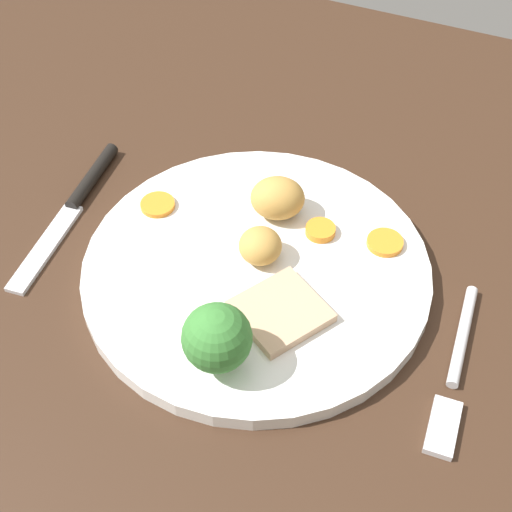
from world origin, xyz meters
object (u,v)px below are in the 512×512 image
(carrot_coin_front, at_px, (385,242))
(carrot_coin_back, at_px, (320,230))
(carrot_coin_side, at_px, (156,207))
(broccoli_floret, at_px, (217,338))
(dinner_plate, at_px, (256,270))
(fork, at_px, (455,371))
(knife, at_px, (76,201))
(meat_slice_main, at_px, (281,311))
(roast_potato_right, at_px, (278,198))
(roast_potato_left, at_px, (260,246))

(carrot_coin_front, xyz_separation_m, carrot_coin_back, (0.05, 0.01, 0.00))
(carrot_coin_side, distance_m, broccoli_floret, 0.17)
(dinner_plate, relative_size, fork, 1.86)
(dinner_plate, height_order, knife, dinner_plate)
(meat_slice_main, height_order, roast_potato_right, roast_potato_right)
(meat_slice_main, distance_m, roast_potato_right, 0.11)
(meat_slice_main, bearing_deg, knife, -13.28)
(carrot_coin_front, relative_size, fork, 0.20)
(dinner_plate, xyz_separation_m, carrot_coin_side, (0.11, -0.02, 0.01))
(carrot_coin_side, relative_size, broccoli_floret, 0.53)
(roast_potato_left, xyz_separation_m, roast_potato_right, (0.01, -0.05, 0.00))
(broccoli_floret, xyz_separation_m, fork, (-0.16, -0.07, -0.04))
(carrot_coin_front, relative_size, carrot_coin_back, 1.19)
(meat_slice_main, bearing_deg, carrot_coin_back, -88.89)
(carrot_coin_side, bearing_deg, roast_potato_right, -159.27)
(carrot_coin_back, xyz_separation_m, knife, (0.22, 0.04, -0.01))
(roast_potato_left, bearing_deg, broccoli_floret, 96.97)
(dinner_plate, bearing_deg, knife, -3.87)
(dinner_plate, bearing_deg, broccoli_floret, 97.61)
(roast_potato_right, bearing_deg, knife, 15.59)
(carrot_coin_back, relative_size, carrot_coin_side, 0.84)
(broccoli_floret, distance_m, fork, 0.18)
(carrot_coin_side, height_order, knife, carrot_coin_side)
(carrot_coin_back, xyz_separation_m, carrot_coin_side, (0.14, 0.03, -0.00))
(roast_potato_right, xyz_separation_m, broccoli_floret, (-0.02, 0.16, 0.01))
(dinner_plate, relative_size, carrot_coin_front, 9.37)
(carrot_coin_front, height_order, broccoli_floret, broccoli_floret)
(carrot_coin_side, bearing_deg, knife, 8.54)
(roast_potato_right, height_order, fork, roast_potato_right)
(roast_potato_left, relative_size, knife, 0.19)
(carrot_coin_front, height_order, carrot_coin_side, same)
(dinner_plate, height_order, broccoli_floret, broccoli_floret)
(carrot_coin_front, bearing_deg, carrot_coin_back, 9.51)
(fork, bearing_deg, dinner_plate, -103.12)
(carrot_coin_back, relative_size, knife, 0.14)
(broccoli_floret, bearing_deg, carrot_coin_back, -98.50)
(roast_potato_right, distance_m, carrot_coin_back, 0.05)
(roast_potato_left, bearing_deg, meat_slice_main, 128.30)
(roast_potato_left, height_order, knife, roast_potato_left)
(fork, bearing_deg, broccoli_floret, -70.11)
(carrot_coin_front, bearing_deg, fork, 132.02)
(roast_potato_left, relative_size, carrot_coin_side, 1.17)
(dinner_plate, distance_m, carrot_coin_front, 0.11)
(roast_potato_right, relative_size, broccoli_floret, 0.82)
(carrot_coin_back, height_order, broccoli_floret, broccoli_floret)
(roast_potato_left, bearing_deg, carrot_coin_back, -127.89)
(roast_potato_left, distance_m, fork, 0.18)
(dinner_plate, height_order, meat_slice_main, meat_slice_main)
(carrot_coin_side, xyz_separation_m, broccoli_floret, (-0.12, 0.12, 0.03))
(meat_slice_main, relative_size, roast_potato_right, 1.35)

